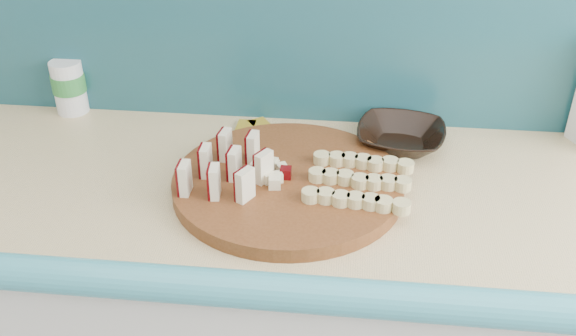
# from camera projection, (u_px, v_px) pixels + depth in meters

# --- Properties ---
(backsplash) EXTENTS (2.20, 0.02, 0.50)m
(backsplash) POSITION_uv_depth(u_px,v_px,m) (361.00, 13.00, 1.34)
(backsplash) COLOR teal
(backsplash) RESTS_ON kitchen_counter
(cutting_board) EXTENTS (0.48, 0.48, 0.03)m
(cutting_board) POSITION_uv_depth(u_px,v_px,m) (288.00, 183.00, 1.22)
(cutting_board) COLOR #4F2811
(cutting_board) RESTS_ON kitchen_counter
(apple_wedges) EXTENTS (0.16, 0.18, 0.06)m
(apple_wedges) POSITION_uv_depth(u_px,v_px,m) (228.00, 166.00, 1.19)
(apple_wedges) COLOR beige
(apple_wedges) RESTS_ON cutting_board
(apple_chunks) EXTENTS (0.07, 0.07, 0.02)m
(apple_chunks) POSITION_uv_depth(u_px,v_px,m) (274.00, 171.00, 1.21)
(apple_chunks) COLOR #F5EAC4
(apple_chunks) RESTS_ON cutting_board
(banana_slices) EXTENTS (0.20, 0.18, 0.02)m
(banana_slices) POSITION_uv_depth(u_px,v_px,m) (359.00, 180.00, 1.18)
(banana_slices) COLOR #CABA7B
(banana_slices) RESTS_ON cutting_board
(brown_bowl) EXTENTS (0.21, 0.21, 0.05)m
(brown_bowl) POSITION_uv_depth(u_px,v_px,m) (401.00, 137.00, 1.35)
(brown_bowl) COLOR black
(brown_bowl) RESTS_ON kitchen_counter
(canister) EXTENTS (0.08, 0.08, 0.12)m
(canister) POSITION_uv_depth(u_px,v_px,m) (69.00, 86.00, 1.47)
(canister) COLOR white
(canister) RESTS_ON kitchen_counter
(banana_peel) EXTENTS (0.24, 0.20, 0.01)m
(banana_peel) POSITION_uv_depth(u_px,v_px,m) (271.00, 141.00, 1.38)
(banana_peel) COLOR gold
(banana_peel) RESTS_ON kitchen_counter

